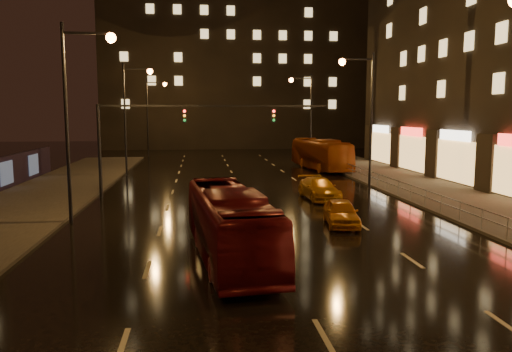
{
  "coord_description": "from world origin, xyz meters",
  "views": [
    {
      "loc": [
        -3.08,
        -13.79,
        5.62
      ],
      "look_at": [
        -0.26,
        10.76,
        2.5
      ],
      "focal_mm": 35.0,
      "sensor_mm": 36.0,
      "label": 1
    }
  ],
  "objects_px": {
    "taxi_near": "(341,212)",
    "taxi_far": "(319,188)",
    "bus_red": "(230,224)",
    "bus_curb": "(321,154)"
  },
  "relations": [
    {
      "from": "bus_red",
      "to": "taxi_near",
      "type": "relative_size",
      "value": 2.57
    },
    {
      "from": "bus_curb",
      "to": "bus_red",
      "type": "bearing_deg",
      "value": -117.14
    },
    {
      "from": "bus_curb",
      "to": "taxi_near",
      "type": "relative_size",
      "value": 2.87
    },
    {
      "from": "taxi_near",
      "to": "taxi_far",
      "type": "bearing_deg",
      "value": 91.83
    },
    {
      "from": "taxi_near",
      "to": "taxi_far",
      "type": "xyz_separation_m",
      "value": [
        0.77,
        7.79,
        0.03
      ]
    },
    {
      "from": "bus_red",
      "to": "taxi_far",
      "type": "bearing_deg",
      "value": 56.54
    },
    {
      "from": "bus_red",
      "to": "taxi_far",
      "type": "distance_m",
      "value": 14.58
    },
    {
      "from": "taxi_near",
      "to": "taxi_far",
      "type": "distance_m",
      "value": 7.83
    },
    {
      "from": "taxi_far",
      "to": "bus_red",
      "type": "bearing_deg",
      "value": -121.49
    },
    {
      "from": "bus_curb",
      "to": "taxi_near",
      "type": "xyz_separation_m",
      "value": [
        -5.0,
        -24.58,
        -0.88
      ]
    }
  ]
}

